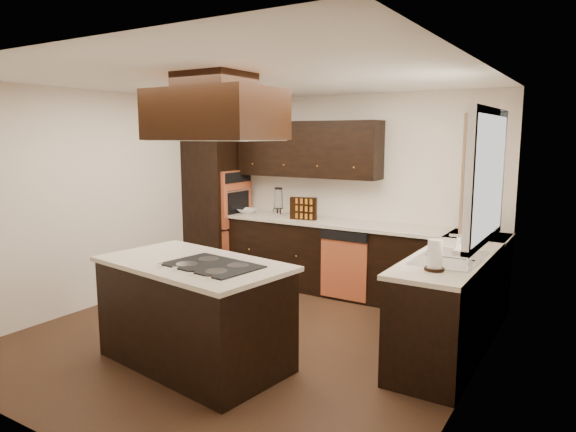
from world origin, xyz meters
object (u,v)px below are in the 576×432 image
at_px(range_hood, 215,115).
at_px(island, 194,315).
at_px(oven_column, 217,201).
at_px(spice_rack, 304,208).

bearing_deg(range_hood, island, -130.66).
bearing_deg(island, oven_column, 133.47).
distance_m(island, spice_rack, 2.53).
relative_size(island, range_hood, 1.55).
xyz_separation_m(oven_column, spice_rack, (1.42, 0.01, 0.00)).
xyz_separation_m(range_hood, spice_rack, (-0.46, 2.26, -1.10)).
xyz_separation_m(island, range_hood, (0.14, 0.17, 1.72)).
relative_size(range_hood, spice_rack, 3.06).
bearing_deg(oven_column, island, -54.46).
bearing_deg(spice_rack, island, -98.83).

